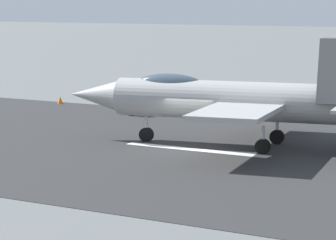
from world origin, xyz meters
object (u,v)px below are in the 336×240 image
object	(u,v)px
fighter_jet	(234,99)
crew_person	(132,103)
marker_cone_far	(60,100)
marker_cone_mid	(244,113)

from	to	relation	value
fighter_jet	crew_person	bearing A→B (deg)	-34.00
fighter_jet	marker_cone_far	bearing A→B (deg)	-28.49
marker_cone_mid	marker_cone_far	world-z (taller)	same
fighter_jet	crew_person	world-z (taller)	fighter_jet
crew_person	marker_cone_mid	xyz separation A→B (m)	(-6.71, -2.93, -0.58)
marker_cone_far	crew_person	bearing A→B (deg)	160.01
crew_person	marker_cone_mid	world-z (taller)	crew_person
marker_cone_mid	marker_cone_far	bearing A→B (deg)	0.00
fighter_jet	marker_cone_far	xyz separation A→B (m)	(19.02, -10.32, -2.19)
crew_person	marker_cone_mid	bearing A→B (deg)	-156.39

